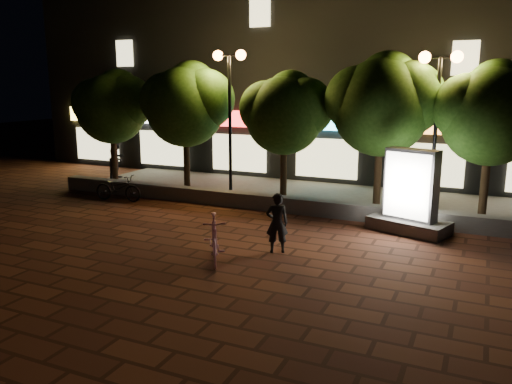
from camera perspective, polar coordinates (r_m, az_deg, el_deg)
The scene contains 16 objects.
ground at distance 13.74m, azimuth -7.22°, elevation -5.49°, with size 80.00×80.00×0.00m, color #5D2E1D.
retaining_wall at distance 17.07m, azimuth -0.21°, elevation -1.02°, with size 16.00×0.45×0.50m, color slate.
sidewalk at distance 19.37m, azimuth 2.87°, elevation -0.09°, with size 16.00×5.00×0.08m, color slate.
building_block at distance 25.10m, azimuth 8.62°, elevation 13.97°, with size 28.00×8.12×11.30m.
tree_far_left at distance 21.64m, azimuth -15.72°, elevation 9.45°, with size 3.36×2.80×4.63m.
tree_left at distance 19.57m, azimuth -7.74°, elevation 10.00°, with size 3.60×3.00×4.89m.
tree_mid at distance 17.79m, azimuth 3.41°, elevation 9.15°, with size 3.24×2.70×4.50m.
tree_right at distance 16.87m, azimuth 14.11°, elevation 9.84°, with size 3.72×3.10×5.07m.
tree_far_right at distance 16.59m, azimuth 25.10°, elevation 8.35°, with size 3.48×2.90×4.76m.
street_lamp_left at distance 18.36m, azimuth -2.97°, elevation 11.78°, with size 1.26×0.36×5.18m.
street_lamp_right at distance 16.38m, azimuth 19.75°, elevation 10.59°, with size 1.26×0.36×4.98m.
ad_kiosk at distance 14.90m, azimuth 16.90°, elevation -0.74°, with size 2.41×1.72×2.36m.
scooter_pink at distance 12.07m, azimuth -4.70°, elevation -5.21°, with size 0.51×1.82×1.09m, color pink.
rider at distance 12.57m, azimuth 2.37°, elevation -3.48°, with size 0.55×0.36×1.51m, color black.
scooter_parked at distance 18.77m, azimuth -15.20°, elevation 0.44°, with size 0.63×1.80×0.94m, color black.
pedestrian at distance 22.75m, azimuth -15.30°, elevation 3.66°, with size 0.85×0.66×1.75m, color black.
Camera 1 is at (6.94, -11.11, 4.14)m, focal length 35.69 mm.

